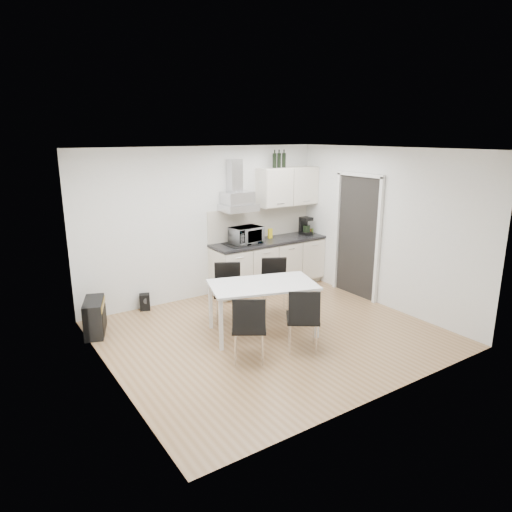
{
  "coord_description": "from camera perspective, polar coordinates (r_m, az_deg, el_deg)",
  "views": [
    {
      "loc": [
        -3.53,
        -4.94,
        2.79
      ],
      "look_at": [
        -0.05,
        0.32,
        1.1
      ],
      "focal_mm": 32.0,
      "sensor_mm": 36.0,
      "label": 1
    }
  ],
  "objects": [
    {
      "name": "ground",
      "position": [
        6.68,
        1.85,
        -9.69
      ],
      "size": [
        4.5,
        4.5,
        0.0
      ],
      "primitive_type": "plane",
      "color": "#A8825A",
      "rests_on": "ground"
    },
    {
      "name": "wall_back",
      "position": [
        7.93,
        -6.46,
        4.07
      ],
      "size": [
        4.5,
        0.1,
        2.6
      ],
      "primitive_type": "cube",
      "color": "white",
      "rests_on": "ground"
    },
    {
      "name": "wall_front",
      "position": [
        4.83,
        15.85,
        -3.57
      ],
      "size": [
        4.5,
        0.1,
        2.6
      ],
      "primitive_type": "cube",
      "color": "white",
      "rests_on": "ground"
    },
    {
      "name": "wall_left",
      "position": [
        5.32,
        -18.24,
        -2.05
      ],
      "size": [
        0.1,
        4.0,
        2.6
      ],
      "primitive_type": "cube",
      "color": "white",
      "rests_on": "ground"
    },
    {
      "name": "wall_right",
      "position": [
        7.75,
        15.68,
        3.35
      ],
      "size": [
        0.1,
        4.0,
        2.6
      ],
      "primitive_type": "cube",
      "color": "white",
      "rests_on": "ground"
    },
    {
      "name": "ceiling",
      "position": [
        6.08,
        2.07,
        13.19
      ],
      "size": [
        4.5,
        4.5,
        0.0
      ],
      "primitive_type": "plane",
      "color": "white",
      "rests_on": "wall_back"
    },
    {
      "name": "doorway",
      "position": [
        8.13,
        12.46,
        2.28
      ],
      "size": [
        0.08,
        1.04,
        2.1
      ],
      "primitive_type": "cube",
      "color": "white",
      "rests_on": "ground"
    },
    {
      "name": "kitchenette",
      "position": [
        8.41,
        1.69,
        1.51
      ],
      "size": [
        2.22,
        0.64,
        2.52
      ],
      "color": "beige",
      "rests_on": "ground"
    },
    {
      "name": "dining_table",
      "position": [
        6.47,
        0.85,
        -4.1
      ],
      "size": [
        1.66,
        1.24,
        0.75
      ],
      "rotation": [
        0.0,
        0.0,
        -0.3
      ],
      "color": "white",
      "rests_on": "ground"
    },
    {
      "name": "chair_far_left",
      "position": [
        7.0,
        -3.54,
        -4.65
      ],
      "size": [
        0.63,
        0.65,
        0.88
      ],
      "primitive_type": null,
      "rotation": [
        0.0,
        0.0,
        2.63
      ],
      "color": "black",
      "rests_on": "ground"
    },
    {
      "name": "chair_far_right",
      "position": [
        7.25,
        2.44,
        -3.93
      ],
      "size": [
        0.62,
        0.65,
        0.88
      ],
      "primitive_type": null,
      "rotation": [
        0.0,
        0.0,
        2.66
      ],
      "color": "black",
      "rests_on": "ground"
    },
    {
      "name": "chair_near_left",
      "position": [
        5.79,
        -0.88,
        -8.94
      ],
      "size": [
        0.64,
        0.66,
        0.88
      ],
      "primitive_type": null,
      "rotation": [
        0.0,
        0.0,
        -0.57
      ],
      "color": "black",
      "rests_on": "ground"
    },
    {
      "name": "chair_near_right",
      "position": [
        6.08,
        5.85,
        -7.83
      ],
      "size": [
        0.65,
        0.66,
        0.88
      ],
      "primitive_type": null,
      "rotation": [
        0.0,
        0.0,
        -0.61
      ],
      "color": "black",
      "rests_on": "ground"
    },
    {
      "name": "guitar_amp",
      "position": [
        6.98,
        -19.53,
        -7.2
      ],
      "size": [
        0.46,
        0.66,
        0.51
      ],
      "rotation": [
        0.0,
        0.0,
        -0.35
      ],
      "color": "black",
      "rests_on": "ground"
    },
    {
      "name": "floor_speaker",
      "position": [
        7.71,
        -13.73,
        -5.61
      ],
      "size": [
        0.2,
        0.19,
        0.27
      ],
      "primitive_type": "cube",
      "rotation": [
        0.0,
        0.0,
        -0.35
      ],
      "color": "black",
      "rests_on": "ground"
    }
  ]
}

